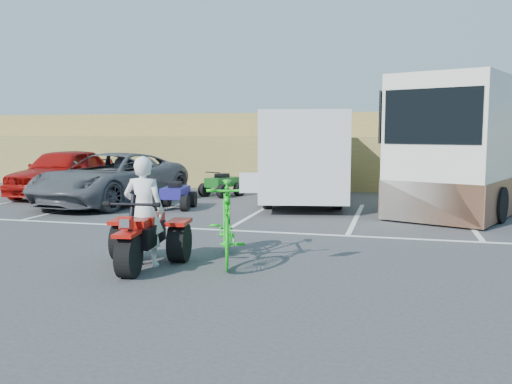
% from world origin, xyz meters
% --- Properties ---
extents(ground, '(100.00, 100.00, 0.00)m').
position_xyz_m(ground, '(0.00, 0.00, 0.00)').
color(ground, '#38383B').
rests_on(ground, ground).
extents(parking_stripes, '(28.00, 5.16, 0.01)m').
position_xyz_m(parking_stripes, '(0.87, 4.07, 0.00)').
color(parking_stripes, white).
rests_on(parking_stripes, ground).
extents(grass_embankment, '(40.00, 8.50, 3.10)m').
position_xyz_m(grass_embankment, '(0.00, 15.48, 1.42)').
color(grass_embankment, olive).
rests_on(grass_embankment, ground).
extents(red_trike_atv, '(1.54, 1.92, 1.14)m').
position_xyz_m(red_trike_atv, '(-0.30, -1.18, 0.00)').
color(red_trike_atv, '#A90F09').
rests_on(red_trike_atv, ground).
extents(rider, '(0.71, 0.52, 1.81)m').
position_xyz_m(rider, '(-0.32, -1.03, 0.91)').
color(rider, white).
rests_on(rider, ground).
extents(green_dirt_bike, '(1.30, 2.37, 1.37)m').
position_xyz_m(green_dirt_bike, '(0.91, -0.41, 0.69)').
color(green_dirt_bike, '#14BF19').
rests_on(green_dirt_bike, ground).
extents(grey_pickup, '(3.29, 5.91, 1.56)m').
position_xyz_m(grey_pickup, '(-4.81, 5.87, 0.78)').
color(grey_pickup, '#4B4C53').
rests_on(grey_pickup, ground).
extents(red_car, '(2.20, 4.95, 1.65)m').
position_xyz_m(red_car, '(-7.55, 7.45, 0.83)').
color(red_car, '#9A0B08').
rests_on(red_car, ground).
extents(cargo_trailer, '(3.47, 6.31, 2.78)m').
position_xyz_m(cargo_trailer, '(0.80, 7.65, 1.51)').
color(cargo_trailer, silver).
rests_on(cargo_trailer, ground).
extents(rv_motorhome, '(6.10, 10.06, 3.54)m').
position_xyz_m(rv_motorhome, '(6.31, 8.65, 1.54)').
color(rv_motorhome, silver).
rests_on(rv_motorhome, ground).
extents(quad_atv_blue, '(1.14, 1.43, 0.86)m').
position_xyz_m(quad_atv_blue, '(-2.46, 5.31, 0.00)').
color(quad_atv_blue, navy).
rests_on(quad_atv_blue, ground).
extents(quad_atv_green, '(1.43, 1.62, 0.88)m').
position_xyz_m(quad_atv_green, '(-2.13, 8.60, 0.00)').
color(quad_atv_green, '#135318').
rests_on(quad_atv_green, ground).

